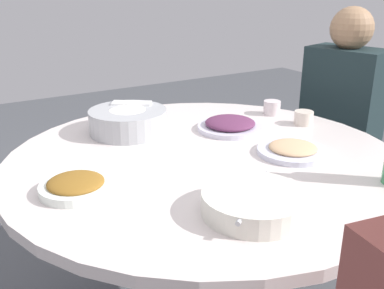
% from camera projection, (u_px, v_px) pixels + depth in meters
% --- Properties ---
extents(round_dining_table, '(1.29, 1.29, 0.76)m').
position_uv_depth(round_dining_table, '(205.00, 192.00, 1.50)').
color(round_dining_table, '#99999E').
rests_on(round_dining_table, ground).
extents(rice_bowl, '(0.29, 0.29, 0.10)m').
position_uv_depth(rice_bowl, '(128.00, 121.00, 1.65)').
color(rice_bowl, '#B2B5BA').
rests_on(rice_bowl, round_dining_table).
extents(soup_bowl, '(0.26, 0.26, 0.06)m').
position_uv_depth(soup_bowl, '(254.00, 203.00, 1.08)').
color(soup_bowl, silver).
rests_on(soup_bowl, round_dining_table).
extents(dish_stirfry, '(0.20, 0.20, 0.04)m').
position_uv_depth(dish_stirfry, '(76.00, 185.00, 1.19)').
color(dish_stirfry, white).
rests_on(dish_stirfry, round_dining_table).
extents(dish_eggplant, '(0.25, 0.25, 0.05)m').
position_uv_depth(dish_eggplant, '(230.00, 125.00, 1.68)').
color(dish_eggplant, silver).
rests_on(dish_eggplant, round_dining_table).
extents(dish_noodles, '(0.23, 0.23, 0.04)m').
position_uv_depth(dish_noodles, '(293.00, 150.00, 1.45)').
color(dish_noodles, silver).
rests_on(dish_noodles, round_dining_table).
extents(tea_cup_near, '(0.07, 0.07, 0.05)m').
position_uv_depth(tea_cup_near, '(304.00, 118.00, 1.74)').
color(tea_cup_near, beige).
rests_on(tea_cup_near, round_dining_table).
extents(tea_cup_far, '(0.07, 0.07, 0.06)m').
position_uv_depth(tea_cup_far, '(272.00, 108.00, 1.87)').
color(tea_cup_far, silver).
rests_on(tea_cup_far, round_dining_table).
extents(stool_for_diner_left, '(0.37, 0.37, 0.43)m').
position_uv_depth(stool_for_diner_left, '(330.00, 205.00, 2.27)').
color(stool_for_diner_left, brown).
rests_on(stool_for_diner_left, ground).
extents(diner_left, '(0.39, 0.41, 0.76)m').
position_uv_depth(diner_left, '(342.00, 104.00, 2.08)').
color(diner_left, '#2D333D').
rests_on(diner_left, stool_for_diner_left).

